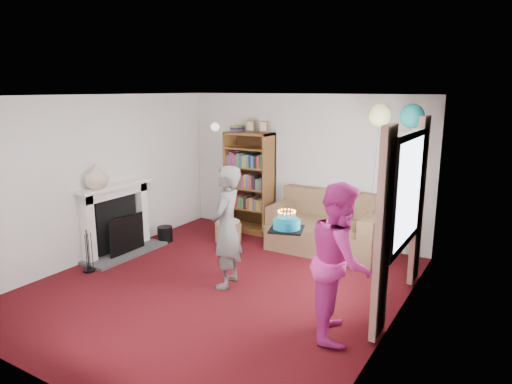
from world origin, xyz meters
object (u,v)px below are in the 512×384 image
Objects in this scene: person_magenta at (340,261)px; birthday_cake at (287,224)px; sofa at (327,229)px; bookcase at (250,183)px; person_striped at (227,227)px.

birthday_cake is at bearing 64.77° from person_magenta.
sofa is 4.88× the size of birthday_cake.
birthday_cake is at bearing -51.12° from bookcase.
sofa is at bearing 149.25° from person_striped.
bookcase is at bearing -169.36° from person_striped.
person_magenta is (2.75, -2.64, -0.07)m from bookcase.
person_striped is at bearing -65.37° from bookcase.
person_striped is 0.98× the size of person_magenta.
person_magenta is 4.58× the size of birthday_cake.
sofa is 1.09× the size of person_striped.
bookcase is at bearing 24.82° from person_magenta.
person_striped is 1.77m from person_magenta.
person_magenta is 0.72m from birthday_cake.
sofa is 2.70m from person_magenta.
bookcase reaches higher than person_magenta.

